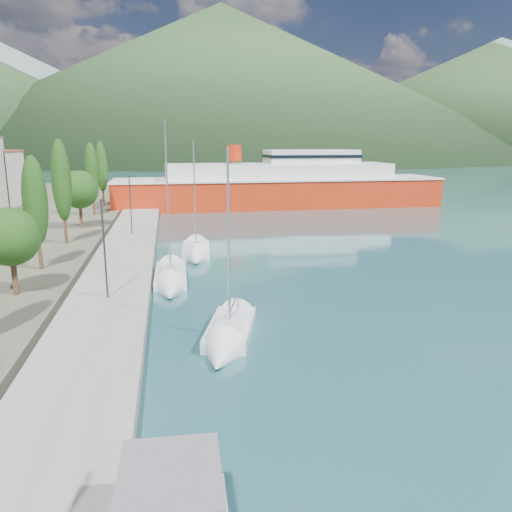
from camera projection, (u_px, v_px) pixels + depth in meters
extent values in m
plane|color=#25545A|center=(187.00, 181.00, 132.51)|extent=(1400.00, 1400.00, 0.00)
cube|color=gray|center=(122.00, 265.00, 40.66)|extent=(5.00, 88.00, 0.80)
cone|color=slate|center=(229.00, 81.00, 663.53)|extent=(760.00, 760.00, 180.00)
cone|color=slate|center=(496.00, 95.00, 648.34)|extent=(640.00, 640.00, 140.00)
cone|color=#2D4A26|center=(222.00, 81.00, 395.23)|extent=(480.00, 480.00, 115.00)
cone|color=#2D4A26|center=(487.00, 99.00, 415.80)|extent=(420.00, 420.00, 90.00)
cylinder|color=#47301E|center=(15.00, 277.00, 31.54)|extent=(0.36, 0.36, 2.28)
sphere|color=#1D4213|center=(10.00, 237.00, 30.96)|extent=(3.66, 3.66, 3.66)
cylinder|color=#47301E|center=(41.00, 257.00, 38.00)|extent=(0.30, 0.30, 1.89)
ellipsoid|color=#1D4213|center=(35.00, 201.00, 37.04)|extent=(1.80, 1.80, 6.69)
cylinder|color=#47301E|center=(66.00, 232.00, 47.55)|extent=(0.30, 0.30, 2.16)
ellipsoid|color=#1D4213|center=(61.00, 180.00, 46.46)|extent=(1.80, 1.80, 7.65)
cylinder|color=#47301E|center=(81.00, 216.00, 56.07)|extent=(0.36, 0.36, 2.64)
sphere|color=#1D4213|center=(79.00, 190.00, 55.40)|extent=(4.22, 4.22, 4.22)
cylinder|color=#47301E|center=(94.00, 207.00, 66.08)|extent=(0.30, 0.30, 2.08)
ellipsoid|color=#1D4213|center=(91.00, 171.00, 65.02)|extent=(1.80, 1.80, 7.37)
cylinder|color=#47301E|center=(103.00, 199.00, 75.87)|extent=(0.30, 0.30, 2.13)
ellipsoid|color=#1D4213|center=(101.00, 166.00, 74.79)|extent=(1.80, 1.80, 7.57)
cylinder|color=#2D2D33|center=(105.00, 250.00, 30.21)|extent=(0.12, 0.12, 6.00)
cube|color=#2D2D33|center=(102.00, 200.00, 29.78)|extent=(0.15, 0.50, 0.12)
cylinder|color=#2D2D33|center=(130.00, 205.00, 51.94)|extent=(0.12, 0.12, 6.00)
cube|color=#2D2D33|center=(129.00, 176.00, 51.51)|extent=(0.15, 0.50, 0.12)
cube|color=slate|center=(170.00, 473.00, 11.60)|extent=(2.48, 2.92, 0.10)
cube|color=silver|center=(231.00, 330.00, 26.95)|extent=(3.61, 5.89, 0.88)
cube|color=silver|center=(230.00, 323.00, 26.46)|extent=(1.88, 2.47, 0.34)
cylinder|color=silver|center=(229.00, 240.00, 25.46)|extent=(0.12, 0.12, 9.28)
cone|color=silver|center=(220.00, 358.00, 23.53)|extent=(2.84, 3.06, 2.25)
cube|color=silver|center=(171.00, 276.00, 37.75)|extent=(2.44, 6.44, 0.90)
cube|color=silver|center=(171.00, 270.00, 37.20)|extent=(1.44, 2.59, 0.35)
cylinder|color=silver|center=(168.00, 198.00, 36.00)|extent=(0.12, 0.12, 11.03)
cone|color=silver|center=(170.00, 292.00, 33.81)|extent=(2.37, 3.03, 2.31)
cube|color=silver|center=(196.00, 251.00, 46.51)|extent=(2.81, 5.75, 0.96)
cube|color=silver|center=(196.00, 245.00, 46.01)|extent=(1.61, 2.33, 0.37)
cylinder|color=silver|center=(195.00, 195.00, 44.97)|extent=(0.12, 0.12, 9.60)
cone|color=silver|center=(196.00, 260.00, 43.04)|extent=(2.62, 2.77, 2.45)
cube|color=red|center=(278.00, 194.00, 80.30)|extent=(51.69, 11.56, 4.97)
cube|color=silver|center=(278.00, 179.00, 79.75)|extent=(52.05, 11.88, 0.27)
cube|color=silver|center=(278.00, 172.00, 79.51)|extent=(35.69, 9.47, 2.66)
cube|color=silver|center=(311.00, 157.00, 79.96)|extent=(14.54, 6.86, 2.13)
cylinder|color=red|center=(234.00, 153.00, 77.52)|extent=(2.31, 2.31, 2.49)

